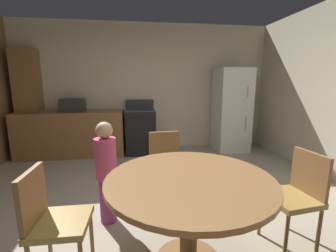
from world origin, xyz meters
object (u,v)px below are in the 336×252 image
object	(u,v)px
refrigerator	(231,110)
chair_east	(297,192)
chair_north	(166,163)
chair_west	(51,217)
oven_range	(141,131)
person_child	(106,170)
dining_table	(189,195)
microwave	(73,105)

from	to	relation	value
refrigerator	chair_east	xyz separation A→B (m)	(-0.62, -2.94, -0.38)
chair_north	chair_west	world-z (taller)	same
oven_range	refrigerator	size ratio (longest dim) A/B	0.62
oven_range	refrigerator	bearing A→B (deg)	-1.57
chair_north	person_child	bearing A→B (deg)	-65.84
chair_east	refrigerator	bearing A→B (deg)	-108.45
person_child	chair_north	bearing A→B (deg)	71.04
person_child	refrigerator	bearing A→B (deg)	89.07
oven_range	person_child	world-z (taller)	oven_range
refrigerator	chair_north	xyz separation A→B (m)	(-1.70, -2.02, -0.38)
dining_table	chair_east	world-z (taller)	chair_east
microwave	dining_table	xyz separation A→B (m)	(1.63, -3.11, -0.42)
microwave	dining_table	size ratio (longest dim) A/B	0.34
oven_range	refrigerator	distance (m)	2.00
chair_north	microwave	bearing A→B (deg)	-145.43
chair_east	person_child	world-z (taller)	person_child
microwave	chair_north	bearing A→B (deg)	-52.70
dining_table	chair_north	bearing A→B (deg)	92.72
microwave	dining_table	world-z (taller)	microwave
microwave	chair_north	size ratio (longest dim) A/B	0.51
refrigerator	dining_table	bearing A→B (deg)	-118.35
microwave	chair_west	xyz separation A→B (m)	(0.59, -3.09, -0.53)
dining_table	chair_north	size ratio (longest dim) A/B	1.49
chair_east	chair_north	distance (m)	1.42
microwave	chair_east	size ratio (longest dim) A/B	0.51
chair_west	person_child	world-z (taller)	person_child
refrigerator	microwave	size ratio (longest dim) A/B	4.00
chair_north	chair_west	size ratio (longest dim) A/B	1.00
chair_west	dining_table	bearing A→B (deg)	0.00
refrigerator	oven_range	bearing A→B (deg)	178.43
chair_east	chair_north	size ratio (longest dim) A/B	1.00
chair_north	person_child	xyz separation A→B (m)	(-0.67, -0.34, 0.08)
dining_table	chair_north	xyz separation A→B (m)	(-0.05, 1.03, -0.11)
oven_range	person_child	distance (m)	2.45
oven_range	chair_north	world-z (taller)	oven_range
oven_range	dining_table	distance (m)	3.13
person_child	oven_range	bearing A→B (deg)	124.59
refrigerator	chair_west	distance (m)	4.07
refrigerator	person_child	distance (m)	3.35
dining_table	chair_north	world-z (taller)	chair_north
chair_north	oven_range	bearing A→B (deg)	-175.54
chair_east	person_child	bearing A→B (deg)	-24.87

